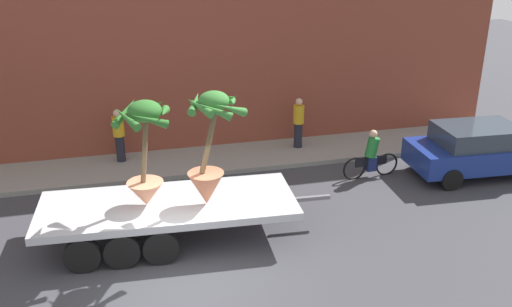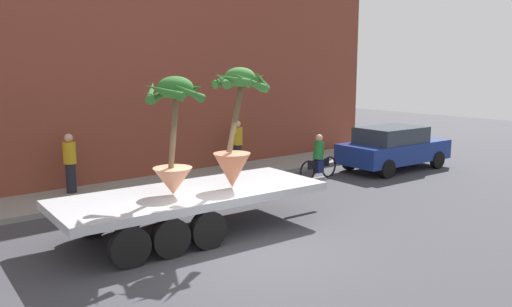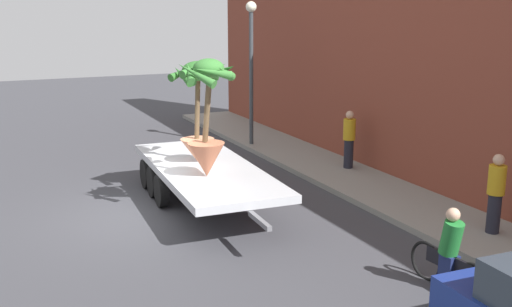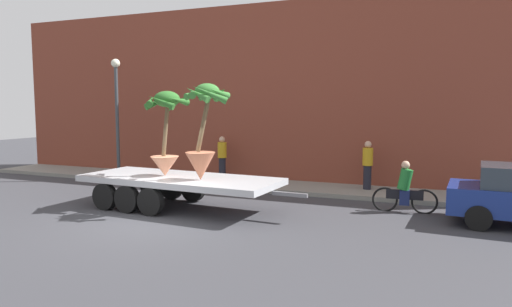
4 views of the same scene
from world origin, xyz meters
TOP-DOWN VIEW (x-y plane):
  - ground_plane at (0.00, 0.00)m, footprint 60.00×60.00m
  - sidewalk at (0.00, 6.10)m, footprint 24.00×2.20m
  - building_facade at (0.00, 7.80)m, footprint 24.00×1.20m
  - flatbed_trailer at (-0.43, 1.69)m, footprint 7.13×2.65m
  - potted_palm_rear at (0.83, 1.37)m, footprint 1.41×1.40m
  - potted_palm_middle at (-0.62, 1.66)m, footprint 1.36×1.43m
  - cyclist at (6.11, 3.81)m, footprint 1.84×0.37m
  - parked_car at (9.39, 3.21)m, footprint 4.43×2.10m
  - pedestrian_near_gate at (-1.20, 6.56)m, footprint 0.36×0.36m
  - pedestrian_far_left at (4.63, 6.35)m, footprint 0.36×0.36m

SIDE VIEW (x-z plane):
  - ground_plane at x=0.00m, z-range 0.00..0.00m
  - sidewalk at x=0.00m, z-range 0.00..0.15m
  - cyclist at x=6.11m, z-range -0.10..1.44m
  - flatbed_trailer at x=-0.43m, z-range 0.28..1.26m
  - parked_car at x=9.39m, z-range 0.04..1.62m
  - pedestrian_near_gate at x=-1.20m, z-range 0.19..1.90m
  - pedestrian_far_left at x=4.63m, z-range 0.19..1.90m
  - potted_palm_rear at x=0.83m, z-range 0.93..3.66m
  - potted_palm_middle at x=-0.62m, z-range 1.04..3.59m
  - building_facade at x=0.00m, z-range 0.00..7.12m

